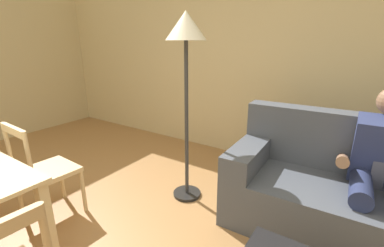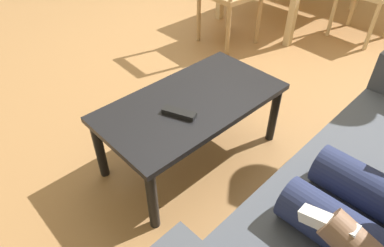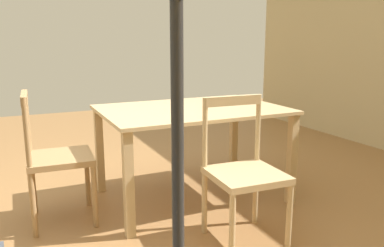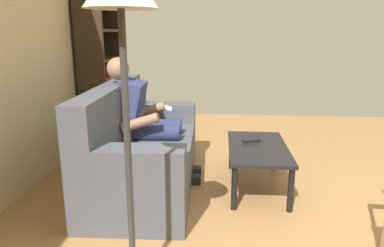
# 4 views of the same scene
# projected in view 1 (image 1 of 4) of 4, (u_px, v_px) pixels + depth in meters

# --- Properties ---
(wall_back) EXTENTS (6.91, 0.12, 2.73)m
(wall_back) POSITION_uv_depth(u_px,v_px,m) (246.00, 54.00, 3.33)
(wall_back) COLOR #D1BC8C
(wall_back) RESTS_ON ground_plane
(couch) EXTENTS (1.85, 0.89, 0.95)m
(couch) POSITION_uv_depth(u_px,v_px,m) (348.00, 194.00, 2.06)
(couch) COLOR #474C56
(couch) RESTS_ON ground_plane
(person_lounging) EXTENTS (0.60, 0.89, 1.19)m
(person_lounging) POSITION_uv_depth(u_px,v_px,m) (381.00, 170.00, 1.89)
(person_lounging) COLOR navy
(person_lounging) RESTS_ON ground_plane
(dining_chair_near_wall) EXTENTS (0.44, 0.44, 0.89)m
(dining_chair_near_wall) POSITION_uv_depth(u_px,v_px,m) (44.00, 172.00, 2.23)
(dining_chair_near_wall) COLOR #D1B27F
(dining_chair_near_wall) RESTS_ON ground_plane
(floor_lamp) EXTENTS (0.36, 0.36, 1.76)m
(floor_lamp) POSITION_uv_depth(u_px,v_px,m) (186.00, 45.00, 2.24)
(floor_lamp) COLOR black
(floor_lamp) RESTS_ON ground_plane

